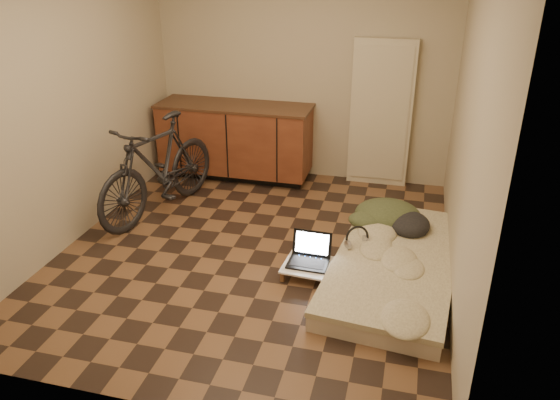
% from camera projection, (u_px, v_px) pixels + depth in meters
% --- Properties ---
extents(room_shell, '(3.50, 4.00, 2.60)m').
position_uv_depth(room_shell, '(252.00, 116.00, 4.60)').
color(room_shell, brown).
rests_on(room_shell, ground).
extents(cabinets, '(1.84, 0.62, 0.91)m').
position_uv_depth(cabinets, '(235.00, 140.00, 6.61)').
color(cabinets, black).
rests_on(cabinets, ground).
extents(appliance_panel, '(0.70, 0.10, 1.70)m').
position_uv_depth(appliance_panel, '(381.00, 114.00, 6.28)').
color(appliance_panel, beige).
rests_on(appliance_panel, ground).
extents(bicycle, '(0.98, 1.84, 1.14)m').
position_uv_depth(bicycle, '(158.00, 162.00, 5.64)').
color(bicycle, black).
rests_on(bicycle, ground).
extents(futon, '(1.20, 2.16, 0.18)m').
position_uv_depth(futon, '(395.00, 265.00, 4.73)').
color(futon, beige).
rests_on(futon, ground).
extents(clothing_pile, '(0.73, 0.63, 0.27)m').
position_uv_depth(clothing_pile, '(393.00, 209.00, 5.23)').
color(clothing_pile, '#394327').
rests_on(clothing_pile, futon).
extents(headphones, '(0.33, 0.33, 0.17)m').
position_uv_depth(headphones, '(357.00, 237.00, 4.83)').
color(headphones, black).
rests_on(headphones, futon).
extents(lap_desk, '(0.64, 0.44, 0.10)m').
position_uv_depth(lap_desk, '(319.00, 267.00, 4.70)').
color(lap_desk, brown).
rests_on(lap_desk, ground).
extents(laptop, '(0.35, 0.32, 0.24)m').
position_uv_depth(laptop, '(309.00, 256.00, 4.74)').
color(laptop, black).
rests_on(laptop, lap_desk).
extents(mouse, '(0.07, 0.10, 0.03)m').
position_uv_depth(mouse, '(346.00, 270.00, 4.61)').
color(mouse, silver).
rests_on(mouse, lap_desk).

